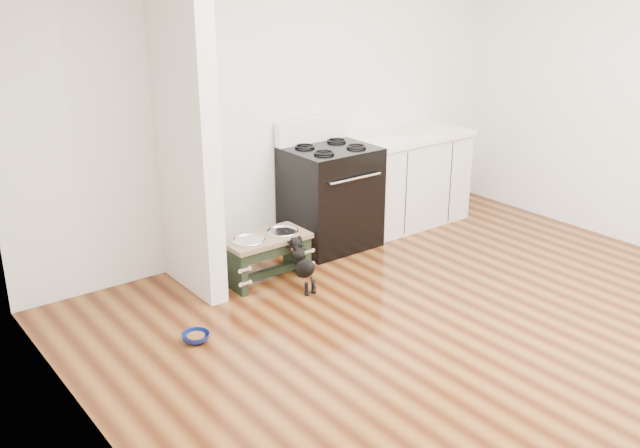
{
  "coord_description": "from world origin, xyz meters",
  "views": [
    {
      "loc": [
        -3.54,
        -2.68,
        2.47
      ],
      "look_at": [
        -0.3,
        1.58,
        0.49
      ],
      "focal_mm": 40.0,
      "sensor_mm": 36.0,
      "label": 1
    }
  ],
  "objects": [
    {
      "name": "ground",
      "position": [
        0.0,
        0.0,
        0.0
      ],
      "size": [
        5.0,
        5.0,
        0.0
      ],
      "primitive_type": "plane",
      "color": "#3F1B0B",
      "rests_on": "ground"
    },
    {
      "name": "floor_bowl",
      "position": [
        -1.6,
        1.3,
        0.03
      ],
      "size": [
        0.23,
        0.23,
        0.06
      ],
      "rotation": [
        0.0,
        0.0,
        -0.2
      ],
      "color": "navy",
      "rests_on": "ground"
    },
    {
      "name": "dog_feeder",
      "position": [
        -0.65,
        1.85,
        0.27
      ],
      "size": [
        0.7,
        0.37,
        0.4
      ],
      "color": "black",
      "rests_on": "ground"
    },
    {
      "name": "room_shell",
      "position": [
        0.0,
        0.0,
        1.62
      ],
      "size": [
        5.0,
        5.0,
        5.0
      ],
      "color": "silver",
      "rests_on": "ground"
    },
    {
      "name": "cabinet_run",
      "position": [
        1.23,
        2.18,
        0.45
      ],
      "size": [
        1.24,
        0.64,
        0.91
      ],
      "color": "silver",
      "rests_on": "ground"
    },
    {
      "name": "oven_range",
      "position": [
        0.25,
        2.16,
        0.48
      ],
      "size": [
        0.76,
        0.69,
        1.14
      ],
      "color": "black",
      "rests_on": "ground"
    },
    {
      "name": "partition_wall",
      "position": [
        -1.18,
        2.1,
        1.35
      ],
      "size": [
        0.15,
        0.8,
        2.7
      ],
      "primitive_type": "cube",
      "color": "silver",
      "rests_on": "ground"
    },
    {
      "name": "puppy",
      "position": [
        -0.52,
        1.53,
        0.23
      ],
      "size": [
        0.12,
        0.36,
        0.43
      ],
      "color": "black",
      "rests_on": "ground"
    }
  ]
}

